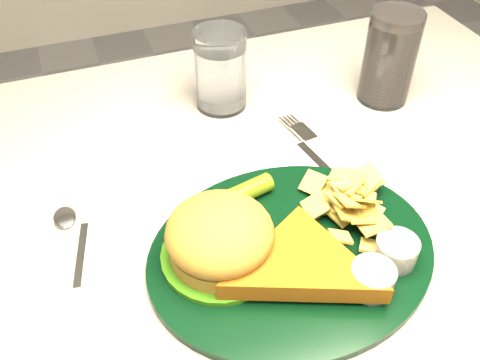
% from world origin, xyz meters
% --- Properties ---
extents(table, '(1.20, 0.80, 0.75)m').
position_xyz_m(table, '(0.00, 0.00, 0.38)').
color(table, gray).
rests_on(table, ground).
extents(dinner_plate, '(0.35, 0.30, 0.08)m').
position_xyz_m(dinner_plate, '(0.04, -0.10, 0.79)').
color(dinner_plate, black).
rests_on(dinner_plate, table).
extents(water_glass, '(0.09, 0.09, 0.12)m').
position_xyz_m(water_glass, '(0.07, 0.21, 0.81)').
color(water_glass, white).
rests_on(water_glass, table).
extents(cola_glass, '(0.10, 0.10, 0.14)m').
position_xyz_m(cola_glass, '(0.31, 0.14, 0.82)').
color(cola_glass, black).
rests_on(cola_glass, table).
extents(fork_napkin, '(0.16, 0.20, 0.01)m').
position_xyz_m(fork_napkin, '(0.15, 0.02, 0.76)').
color(fork_napkin, white).
rests_on(fork_napkin, table).
extents(spoon, '(0.06, 0.14, 0.01)m').
position_xyz_m(spoon, '(-0.18, -0.02, 0.75)').
color(spoon, white).
rests_on(spoon, table).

